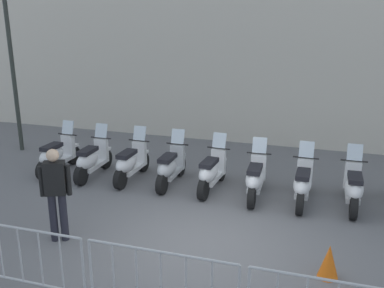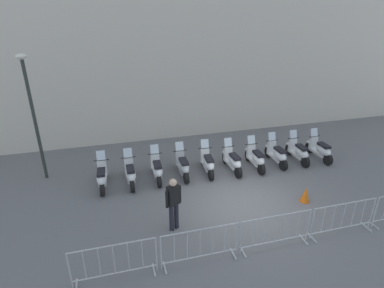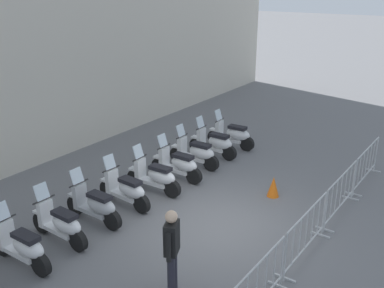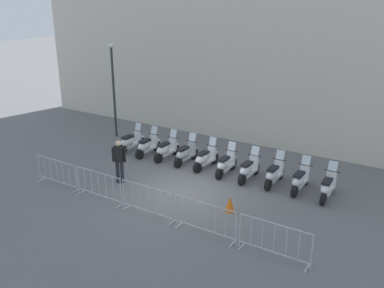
{
  "view_description": "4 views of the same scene",
  "coord_description": "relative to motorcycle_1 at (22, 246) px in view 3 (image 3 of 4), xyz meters",
  "views": [
    {
      "loc": [
        1.09,
        -6.9,
        4.0
      ],
      "look_at": [
        -0.73,
        2.59,
        1.05
      ],
      "focal_mm": 41.09,
      "sensor_mm": 36.0,
      "label": 1
    },
    {
      "loc": [
        -4.97,
        -7.77,
        6.27
      ],
      "look_at": [
        -0.84,
        2.63,
        1.3
      ],
      "focal_mm": 29.68,
      "sensor_mm": 36.0,
      "label": 2
    },
    {
      "loc": [
        -8.48,
        -3.98,
        5.54
      ],
      "look_at": [
        1.46,
        1.47,
        1.28
      ],
      "focal_mm": 42.9,
      "sensor_mm": 36.0,
      "label": 3
    },
    {
      "loc": [
        6.33,
        -12.22,
        6.6
      ],
      "look_at": [
        -0.61,
        1.9,
        1.2
      ],
      "focal_mm": 38.38,
      "sensor_mm": 36.0,
      "label": 4
    }
  ],
  "objects": [
    {
      "name": "motorcycle_7",
      "position": [
        6.08,
        -0.65,
        0.0
      ],
      "size": [
        0.57,
        1.73,
        1.24
      ],
      "color": "black",
      "rests_on": "ground"
    },
    {
      "name": "ground_plane",
      "position": [
        3.28,
        -2.71,
        -0.45
      ],
      "size": [
        120.0,
        120.0,
        0.0
      ],
      "primitive_type": "plane",
      "color": "slate"
    },
    {
      "name": "motorcycle_8",
      "position": [
        7.09,
        -0.78,
        0.0
      ],
      "size": [
        0.58,
        1.73,
        1.24
      ],
      "color": "black",
      "rests_on": "ground"
    },
    {
      "name": "traffic_cone",
      "position": [
        5.33,
        -3.35,
        -0.18
      ],
      "size": [
        0.32,
        0.32,
        0.55
      ],
      "primitive_type": "cone",
      "color": "orange",
      "rests_on": "ground"
    },
    {
      "name": "officer_near_row_end",
      "position": [
        0.68,
        -3.06,
        0.53
      ],
      "size": [
        0.53,
        0.32,
        1.73
      ],
      "color": "#23232D",
      "rests_on": "ground"
    },
    {
      "name": "motorcycle_9",
      "position": [
        8.09,
        -0.96,
        0.0
      ],
      "size": [
        0.56,
        1.73,
        1.24
      ],
      "color": "black",
      "rests_on": "ground"
    },
    {
      "name": "motorcycle_1",
      "position": [
        0.0,
        0.0,
        0.0
      ],
      "size": [
        0.58,
        1.73,
        1.24
      ],
      "color": "black",
      "rests_on": "ground"
    },
    {
      "name": "motorcycle_3",
      "position": [
        2.03,
        -0.15,
        0.0
      ],
      "size": [
        0.6,
        1.72,
        1.24
      ],
      "color": "black",
      "rests_on": "ground"
    },
    {
      "name": "barrier_segment_3",
      "position": [
        5.2,
        -5.07,
        0.07
      ],
      "size": [
        2.08,
        0.65,
        1.07
      ],
      "color": "#B2B5B7",
      "rests_on": "ground"
    },
    {
      "name": "motorcycle_4",
      "position": [
        3.04,
        -0.3,
        0.0
      ],
      "size": [
        0.66,
        1.72,
        1.24
      ],
      "color": "black",
      "rests_on": "ground"
    },
    {
      "name": "motorcycle_6",
      "position": [
        5.05,
        -0.63,
        0.0
      ],
      "size": [
        0.59,
        1.72,
        1.24
      ],
      "color": "black",
      "rests_on": "ground"
    },
    {
      "name": "motorcycle_2",
      "position": [
        1.02,
        -0.05,
        0.0
      ],
      "size": [
        0.62,
        1.72,
        1.24
      ],
      "color": "black",
      "rests_on": "ground"
    },
    {
      "name": "barrier_segment_2",
      "position": [
        3.04,
        -4.83,
        0.07
      ],
      "size": [
        2.08,
        0.65,
        1.07
      ],
      "color": "#B2B5B7",
      "rests_on": "ground"
    },
    {
      "name": "motorcycle_5",
      "position": [
        4.04,
        -0.52,
        0.0
      ],
      "size": [
        0.56,
        1.73,
        1.24
      ],
      "color": "black",
      "rests_on": "ground"
    },
    {
      "name": "barrier_segment_4",
      "position": [
        7.36,
        -5.32,
        0.07
      ],
      "size": [
        2.08,
        0.65,
        1.07
      ],
      "color": "#B2B5B7",
      "rests_on": "ground"
    }
  ]
}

